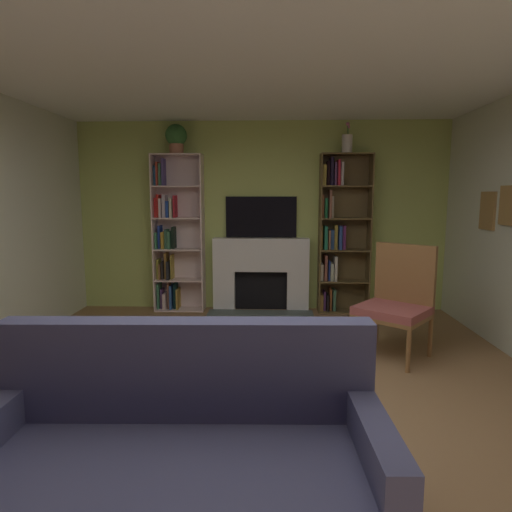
{
  "coord_description": "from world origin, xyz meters",
  "views": [
    {
      "loc": [
        0.17,
        -2.99,
        1.65
      ],
      "look_at": [
        0.0,
        1.3,
        1.05
      ],
      "focal_mm": 30.47,
      "sensor_mm": 36.0,
      "label": 1
    }
  ],
  "objects_px": {
    "tv": "(261,217)",
    "couch": "(179,474)",
    "vase_with_flowers": "(347,143)",
    "fireplace": "(261,272)",
    "coffee_table": "(204,399)",
    "potted_plant": "(176,137)",
    "armchair": "(397,301)",
    "bookshelf_right": "(338,234)",
    "bookshelf_left": "(174,237)"
  },
  "relations": [
    {
      "from": "couch",
      "to": "fireplace",
      "type": "bearing_deg",
      "value": 86.22
    },
    {
      "from": "fireplace",
      "to": "couch",
      "type": "relative_size",
      "value": 0.74
    },
    {
      "from": "couch",
      "to": "armchair",
      "type": "xyz_separation_m",
      "value": [
        1.72,
        2.51,
        0.26
      ]
    },
    {
      "from": "couch",
      "to": "coffee_table",
      "type": "xyz_separation_m",
      "value": [
        0.0,
        0.76,
        0.01
      ]
    },
    {
      "from": "tv",
      "to": "bookshelf_left",
      "type": "bearing_deg",
      "value": -176.66
    },
    {
      "from": "tv",
      "to": "potted_plant",
      "type": "xyz_separation_m",
      "value": [
        -1.17,
        -0.12,
        1.1
      ]
    },
    {
      "from": "bookshelf_left",
      "to": "bookshelf_right",
      "type": "distance_m",
      "value": 2.34
    },
    {
      "from": "fireplace",
      "to": "potted_plant",
      "type": "distance_m",
      "value": 2.22
    },
    {
      "from": "couch",
      "to": "potted_plant",
      "type": "bearing_deg",
      "value": 102.0
    },
    {
      "from": "bookshelf_right",
      "to": "potted_plant",
      "type": "bearing_deg",
      "value": -178.89
    },
    {
      "from": "potted_plant",
      "to": "couch",
      "type": "height_order",
      "value": "potted_plant"
    },
    {
      "from": "tv",
      "to": "fireplace",
      "type": "bearing_deg",
      "value": -90.0
    },
    {
      "from": "bookshelf_left",
      "to": "vase_with_flowers",
      "type": "relative_size",
      "value": 5.37
    },
    {
      "from": "couch",
      "to": "armchair",
      "type": "height_order",
      "value": "armchair"
    },
    {
      "from": "potted_plant",
      "to": "armchair",
      "type": "bearing_deg",
      "value": -32.81
    },
    {
      "from": "bookshelf_right",
      "to": "coffee_table",
      "type": "xyz_separation_m",
      "value": [
        -1.36,
        -3.47,
        -0.78
      ]
    },
    {
      "from": "armchair",
      "to": "coffee_table",
      "type": "bearing_deg",
      "value": -134.62
    },
    {
      "from": "fireplace",
      "to": "vase_with_flowers",
      "type": "xyz_separation_m",
      "value": [
        1.17,
        -0.04,
        1.8
      ]
    },
    {
      "from": "fireplace",
      "to": "coffee_table",
      "type": "bearing_deg",
      "value": -94.58
    },
    {
      "from": "potted_plant",
      "to": "vase_with_flowers",
      "type": "relative_size",
      "value": 0.97
    },
    {
      "from": "fireplace",
      "to": "coffee_table",
      "type": "xyz_separation_m",
      "value": [
        -0.28,
        -3.47,
        -0.22
      ]
    },
    {
      "from": "bookshelf_right",
      "to": "coffee_table",
      "type": "height_order",
      "value": "bookshelf_right"
    },
    {
      "from": "tv",
      "to": "potted_plant",
      "type": "distance_m",
      "value": 1.61
    },
    {
      "from": "potted_plant",
      "to": "armchair",
      "type": "xyz_separation_m",
      "value": [
        2.62,
        -1.69,
        -1.86
      ]
    },
    {
      "from": "fireplace",
      "to": "vase_with_flowers",
      "type": "distance_m",
      "value": 2.15
    },
    {
      "from": "bookshelf_right",
      "to": "vase_with_flowers",
      "type": "xyz_separation_m",
      "value": [
        0.08,
        -0.04,
        1.24
      ]
    },
    {
      "from": "bookshelf_left",
      "to": "vase_with_flowers",
      "type": "height_order",
      "value": "vase_with_flowers"
    },
    {
      "from": "fireplace",
      "to": "vase_with_flowers",
      "type": "height_order",
      "value": "vase_with_flowers"
    },
    {
      "from": "bookshelf_left",
      "to": "vase_with_flowers",
      "type": "xyz_separation_m",
      "value": [
        2.43,
        -0.05,
        1.3
      ]
    },
    {
      "from": "coffee_table",
      "to": "vase_with_flowers",
      "type": "bearing_deg",
      "value": 67.11
    },
    {
      "from": "tv",
      "to": "coffee_table",
      "type": "relative_size",
      "value": 1.17
    },
    {
      "from": "coffee_table",
      "to": "bookshelf_right",
      "type": "bearing_deg",
      "value": 68.57
    },
    {
      "from": "tv",
      "to": "couch",
      "type": "distance_m",
      "value": 4.44
    },
    {
      "from": "armchair",
      "to": "tv",
      "type": "bearing_deg",
      "value": 128.66
    },
    {
      "from": "bookshelf_right",
      "to": "armchair",
      "type": "height_order",
      "value": "bookshelf_right"
    },
    {
      "from": "vase_with_flowers",
      "to": "couch",
      "type": "distance_m",
      "value": 4.88
    },
    {
      "from": "potted_plant",
      "to": "tv",
      "type": "bearing_deg",
      "value": 5.85
    },
    {
      "from": "bookshelf_left",
      "to": "bookshelf_right",
      "type": "bearing_deg",
      "value": -0.08
    },
    {
      "from": "tv",
      "to": "coffee_table",
      "type": "distance_m",
      "value": 3.7
    },
    {
      "from": "armchair",
      "to": "coffee_table",
      "type": "relative_size",
      "value": 1.33
    },
    {
      "from": "couch",
      "to": "bookshelf_left",
      "type": "bearing_deg",
      "value": 102.95
    },
    {
      "from": "bookshelf_right",
      "to": "vase_with_flowers",
      "type": "relative_size",
      "value": 5.37
    },
    {
      "from": "couch",
      "to": "tv",
      "type": "bearing_deg",
      "value": 86.3
    },
    {
      "from": "bookshelf_left",
      "to": "couch",
      "type": "bearing_deg",
      "value": -77.05
    },
    {
      "from": "fireplace",
      "to": "bookshelf_left",
      "type": "relative_size",
      "value": 0.66
    },
    {
      "from": "tv",
      "to": "vase_with_flowers",
      "type": "xyz_separation_m",
      "value": [
        1.17,
        -0.12,
        1.01
      ]
    },
    {
      "from": "fireplace",
      "to": "bookshelf_left",
      "type": "bearing_deg",
      "value": 179.48
    },
    {
      "from": "potted_plant",
      "to": "vase_with_flowers",
      "type": "xyz_separation_m",
      "value": [
        2.34,
        -0.0,
        -0.09
      ]
    },
    {
      "from": "tv",
      "to": "vase_with_flowers",
      "type": "relative_size",
      "value": 2.44
    },
    {
      "from": "vase_with_flowers",
      "to": "bookshelf_right",
      "type": "bearing_deg",
      "value": 152.51
    }
  ]
}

